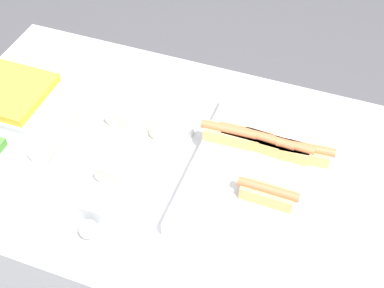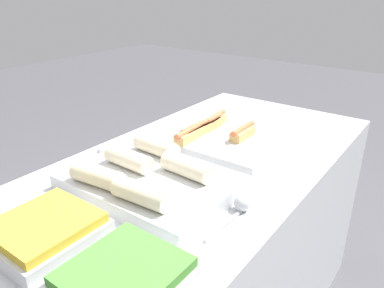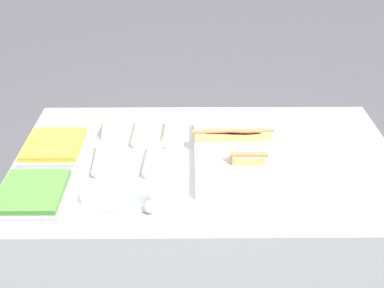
# 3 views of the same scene
# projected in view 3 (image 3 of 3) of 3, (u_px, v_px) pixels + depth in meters

# --- Properties ---
(ground_plane) EXTENTS (12.00, 12.00, 0.00)m
(ground_plane) POSITION_uv_depth(u_px,v_px,m) (203.00, 278.00, 2.07)
(ground_plane) COLOR #4C4C51
(counter) EXTENTS (1.59, 0.81, 0.86)m
(counter) POSITION_uv_depth(u_px,v_px,m) (205.00, 227.00, 1.81)
(counter) COLOR silver
(counter) RESTS_ON ground_plane
(tray_hotdogs) EXTENTS (0.34, 0.46, 0.10)m
(tray_hotdogs) POSITION_uv_depth(u_px,v_px,m) (234.00, 151.00, 1.53)
(tray_hotdogs) COLOR silver
(tray_hotdogs) RESTS_ON counter
(tray_wraps) EXTENTS (0.36, 0.51, 0.11)m
(tray_wraps) POSITION_uv_depth(u_px,v_px,m) (138.00, 152.00, 1.52)
(tray_wraps) COLOR silver
(tray_wraps) RESTS_ON counter
(tray_side_front) EXTENTS (0.24, 0.23, 0.07)m
(tray_side_front) POSITION_uv_depth(u_px,v_px,m) (34.00, 196.00, 1.33)
(tray_side_front) COLOR silver
(tray_side_front) RESTS_ON counter
(tray_side_back) EXTENTS (0.24, 0.23, 0.07)m
(tray_side_back) POSITION_uv_depth(u_px,v_px,m) (55.00, 149.00, 1.54)
(tray_side_back) COLOR silver
(tray_side_back) RESTS_ON counter
(serving_spoon_near) EXTENTS (0.21, 0.05, 0.05)m
(serving_spoon_near) POSITION_uv_depth(u_px,v_px,m) (146.00, 207.00, 1.31)
(serving_spoon_near) COLOR #B2B5BA
(serving_spoon_near) RESTS_ON counter
(serving_spoon_far) EXTENTS (0.19, 0.05, 0.05)m
(serving_spoon_far) POSITION_uv_depth(u_px,v_px,m) (156.00, 117.00, 1.76)
(serving_spoon_far) COLOR #B2B5BA
(serving_spoon_far) RESTS_ON counter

